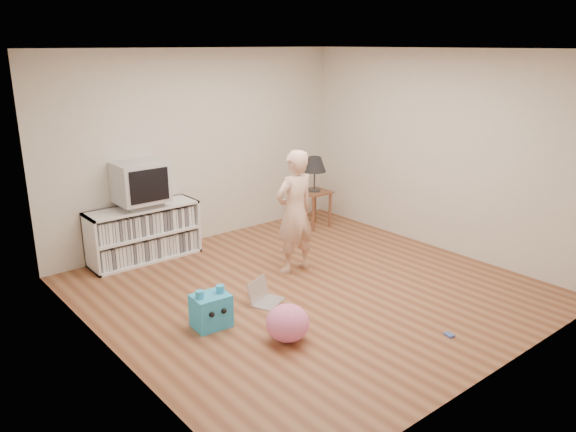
% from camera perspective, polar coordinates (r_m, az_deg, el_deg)
% --- Properties ---
extents(ground, '(4.50, 4.50, 0.00)m').
position_cam_1_polar(ground, '(6.39, 2.10, -7.40)').
color(ground, brown).
rests_on(ground, ground).
extents(walls, '(4.52, 4.52, 2.60)m').
position_cam_1_polar(walls, '(5.97, 2.24, 4.03)').
color(walls, beige).
rests_on(walls, ground).
extents(ceiling, '(4.50, 4.50, 0.01)m').
position_cam_1_polar(ceiling, '(5.81, 2.39, 16.61)').
color(ceiling, white).
rests_on(ceiling, walls).
extents(media_unit, '(1.40, 0.45, 0.70)m').
position_cam_1_polar(media_unit, '(7.35, -14.49, -1.66)').
color(media_unit, white).
rests_on(media_unit, ground).
extents(dvd_deck, '(0.45, 0.35, 0.07)m').
position_cam_1_polar(dvd_deck, '(7.23, -14.66, 1.19)').
color(dvd_deck, gray).
rests_on(dvd_deck, media_unit).
extents(crt_tv, '(0.60, 0.53, 0.50)m').
position_cam_1_polar(crt_tv, '(7.16, -14.82, 3.38)').
color(crt_tv, '#B2B2B8').
rests_on(crt_tv, dvd_deck).
extents(side_table, '(0.42, 0.42, 0.55)m').
position_cam_1_polar(side_table, '(8.39, 2.67, 1.67)').
color(side_table, brown).
rests_on(side_table, ground).
extents(table_lamp, '(0.34, 0.34, 0.52)m').
position_cam_1_polar(table_lamp, '(8.26, 2.72, 5.18)').
color(table_lamp, '#333333').
rests_on(table_lamp, side_table).
extents(person, '(0.55, 0.36, 1.49)m').
position_cam_1_polar(person, '(6.63, 0.68, 0.41)').
color(person, beige).
rests_on(person, ground).
extents(laptop, '(0.43, 0.40, 0.24)m').
position_cam_1_polar(laptop, '(6.06, -2.53, -8.12)').
color(laptop, silver).
rests_on(laptop, ground).
extents(playing_cards, '(0.08, 0.10, 0.02)m').
position_cam_1_polar(playing_cards, '(5.64, 16.06, -11.53)').
color(playing_cards, '#405AAD').
rests_on(playing_cards, ground).
extents(plush_blue, '(0.37, 0.33, 0.41)m').
position_cam_1_polar(plush_blue, '(5.58, -7.82, -9.45)').
color(plush_blue, '#27A4DE').
rests_on(plush_blue, ground).
extents(plush_pink, '(0.54, 0.54, 0.35)m').
position_cam_1_polar(plush_pink, '(5.29, -0.05, -10.82)').
color(plush_pink, pink).
rests_on(plush_pink, ground).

